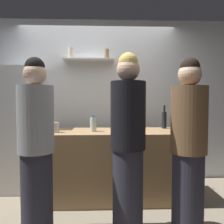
# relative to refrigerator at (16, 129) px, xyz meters

# --- Properties ---
(ground_plane) EXTENTS (5.28, 5.28, 0.00)m
(ground_plane) POSITION_rel_refrigerator_xyz_m (1.18, -0.85, -0.89)
(ground_plane) COLOR gray
(back_wall_assembly) EXTENTS (4.80, 0.32, 2.60)m
(back_wall_assembly) POSITION_rel_refrigerator_xyz_m (1.18, 0.40, 0.42)
(back_wall_assembly) COLOR white
(back_wall_assembly) RESTS_ON ground
(refrigerator) EXTENTS (0.66, 0.61, 1.77)m
(refrigerator) POSITION_rel_refrigerator_xyz_m (0.00, 0.00, 0.00)
(refrigerator) COLOR silver
(refrigerator) RESTS_ON ground
(counter) EXTENTS (1.89, 0.72, 0.90)m
(counter) POSITION_rel_refrigerator_xyz_m (1.39, -0.36, -0.44)
(counter) COLOR #9E7A51
(counter) RESTS_ON ground
(baking_pan) EXTENTS (0.34, 0.24, 0.05)m
(baking_pan) POSITION_rel_refrigerator_xyz_m (1.55, -0.39, 0.04)
(baking_pan) COLOR gray
(baking_pan) RESTS_ON counter
(utensil_holder) EXTENTS (0.09, 0.09, 0.23)m
(utensil_holder) POSITION_rel_refrigerator_xyz_m (0.68, -0.50, 0.08)
(utensil_holder) COLOR #B2B2B7
(utensil_holder) RESTS_ON counter
(wine_bottle_pale_glass) EXTENTS (0.07, 0.07, 0.30)m
(wine_bottle_pale_glass) POSITION_rel_refrigerator_xyz_m (1.51, -0.09, 0.13)
(wine_bottle_pale_glass) COLOR #B2BFB2
(wine_bottle_pale_glass) RESTS_ON counter
(wine_bottle_dark_glass) EXTENTS (0.07, 0.07, 0.35)m
(wine_bottle_dark_glass) POSITION_rel_refrigerator_xyz_m (2.16, -0.13, 0.14)
(wine_bottle_dark_glass) COLOR black
(wine_bottle_dark_glass) RESTS_ON counter
(water_bottle_plastic) EXTENTS (0.08, 0.08, 0.21)m
(water_bottle_plastic) POSITION_rel_refrigerator_xyz_m (1.15, -0.42, 0.11)
(water_bottle_plastic) COLOR silver
(water_bottle_plastic) RESTS_ON counter
(person_brown_jacket) EXTENTS (0.34, 0.34, 1.70)m
(person_brown_jacket) POSITION_rel_refrigerator_xyz_m (2.09, -1.24, -0.04)
(person_brown_jacket) COLOR #262633
(person_brown_jacket) RESTS_ON ground
(person_blonde) EXTENTS (0.34, 0.34, 1.76)m
(person_blonde) POSITION_rel_refrigerator_xyz_m (1.52, -1.17, -0.01)
(person_blonde) COLOR #262633
(person_blonde) RESTS_ON ground
(person_grey_hoodie) EXTENTS (0.34, 0.34, 1.71)m
(person_grey_hoodie) POSITION_rel_refrigerator_xyz_m (0.63, -1.18, -0.04)
(person_grey_hoodie) COLOR #262633
(person_grey_hoodie) RESTS_ON ground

